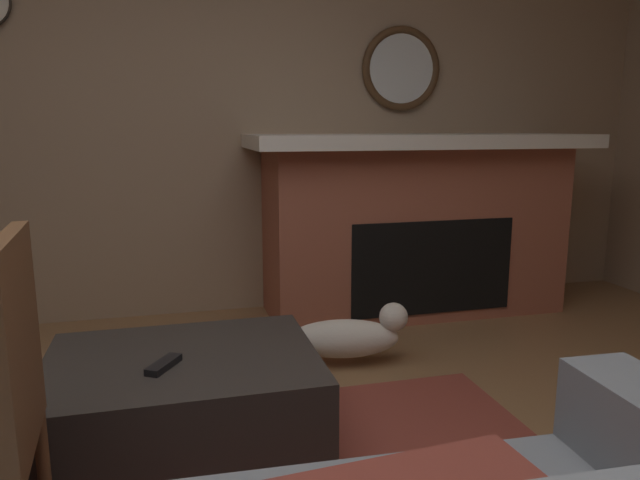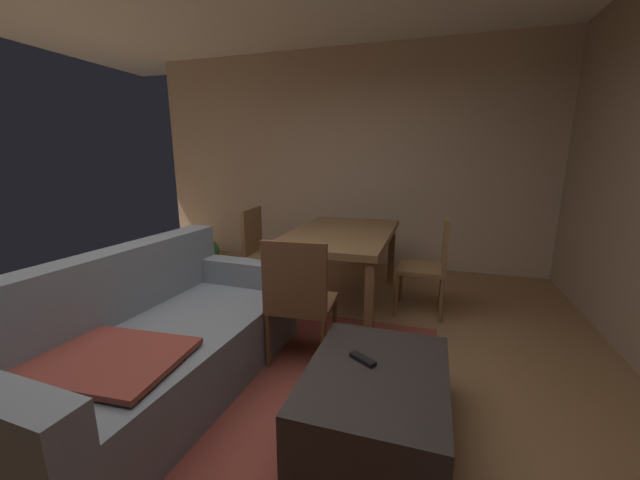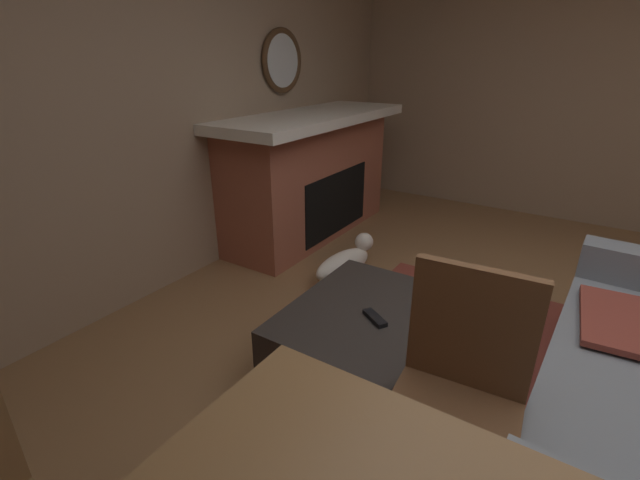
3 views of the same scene
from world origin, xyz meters
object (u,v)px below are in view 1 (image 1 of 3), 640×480
at_px(round_wall_mirror, 401,69).
at_px(small_dog, 350,336).
at_px(tv_remote, 164,365).
at_px(ottoman_coffee_table, 184,403).
at_px(fireplace, 415,224).

height_order(round_wall_mirror, small_dog, round_wall_mirror).
bearing_deg(tv_remote, small_dog, -111.01).
relative_size(tv_remote, small_dog, 0.27).
distance_m(round_wall_mirror, ottoman_coffee_table, 2.58).
distance_m(tv_remote, small_dog, 1.12).
height_order(fireplace, small_dog, fireplace).
bearing_deg(tv_remote, round_wall_mirror, -100.13).
distance_m(ottoman_coffee_table, small_dog, 0.99).
xyz_separation_m(round_wall_mirror, ottoman_coffee_table, (1.47, 1.62, -1.35)).
relative_size(fireplace, tv_remote, 13.00).
xyz_separation_m(tv_remote, small_dog, (-0.87, -0.66, -0.22)).
bearing_deg(fireplace, small_dog, 48.89).
bearing_deg(ottoman_coffee_table, tv_remote, 54.23).
xyz_separation_m(fireplace, small_dog, (0.66, 0.76, -0.41)).
bearing_deg(small_dog, tv_remote, 37.13).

